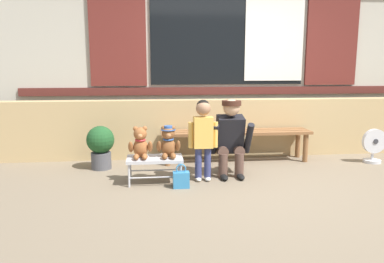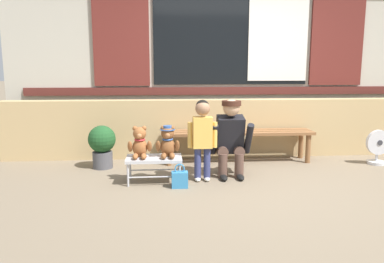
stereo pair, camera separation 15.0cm
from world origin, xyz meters
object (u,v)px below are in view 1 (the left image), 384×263
wooden_bench_long (236,135)px  potted_plant (101,145)px  teddy_bear_plain (140,144)px  floor_fan (374,146)px  child_standing (203,131)px  adult_crouching (231,137)px  small_display_bench (155,160)px  handbag_on_ground (181,179)px  teddy_bear_with_hat (168,142)px

wooden_bench_long → potted_plant: (-1.85, -0.20, -0.05)m
teddy_bear_plain → floor_fan: bearing=10.2°
teddy_bear_plain → child_standing: size_ratio=0.38×
teddy_bear_plain → wooden_bench_long: bearing=33.6°
adult_crouching → potted_plant: (-1.63, 0.49, -0.16)m
wooden_bench_long → child_standing: 1.06m
small_display_bench → handbag_on_ground: bearing=-37.7°
child_standing → adult_crouching: size_ratio=1.01×
child_standing → floor_fan: size_ratio=2.00×
wooden_bench_long → small_display_bench: 1.45m
child_standing → floor_fan: child_standing is taller
wooden_bench_long → floor_fan: bearing=-8.7°
small_display_bench → potted_plant: (-0.70, 0.67, 0.06)m
wooden_bench_long → teddy_bear_with_hat: bearing=-138.7°
potted_plant → teddy_bear_plain: bearing=-51.4°
wooden_bench_long → floor_fan: size_ratio=4.37×
teddy_bear_with_hat → potted_plant: size_ratio=0.64×
handbag_on_ground → teddy_bear_plain: bearing=153.4°
adult_crouching → floor_fan: size_ratio=1.98×
potted_plant → floor_fan: bearing=-1.4°
teddy_bear_plain → handbag_on_ground: bearing=-26.6°
teddy_bear_plain → adult_crouching: bearing=9.2°
wooden_bench_long → teddy_bear_with_hat: (-0.99, -0.87, 0.10)m
handbag_on_ground → child_standing: bearing=40.0°
wooden_bench_long → adult_crouching: size_ratio=2.21×
wooden_bench_long → teddy_bear_plain: 1.57m
child_standing → floor_fan: (2.48, 0.57, -0.35)m
wooden_bench_long → teddy_bear_with_hat: teddy_bear_with_hat is taller
wooden_bench_long → child_standing: child_standing is taller
wooden_bench_long → adult_crouching: 0.73m
adult_crouching → handbag_on_ground: adult_crouching is taller
teddy_bear_with_hat → teddy_bear_plain: bearing=-179.9°
teddy_bear_plain → potted_plant: size_ratio=0.64×
child_standing → potted_plant: child_standing is taller
wooden_bench_long → teddy_bear_plain: teddy_bear_plain is taller
wooden_bench_long → handbag_on_ground: wooden_bench_long is taller
small_display_bench → teddy_bear_plain: (-0.16, 0.00, 0.20)m
teddy_bear_with_hat → adult_crouching: 0.79m
adult_crouching → floor_fan: (2.11, 0.40, -0.24)m
teddy_bear_with_hat → child_standing: size_ratio=0.38×
adult_crouching → handbag_on_ground: 0.85m
small_display_bench → potted_plant: size_ratio=1.12×
teddy_bear_with_hat → adult_crouching: (0.77, 0.18, 0.01)m
teddy_bear_plain → floor_fan: (3.20, 0.58, -0.23)m
teddy_bear_with_hat → adult_crouching: bearing=12.9°
teddy_bear_plain → potted_plant: teddy_bear_plain is taller
teddy_bear_with_hat → floor_fan: teddy_bear_with_hat is taller
teddy_bear_plain → handbag_on_ground: (0.45, -0.22, -0.37)m
handbag_on_ground → potted_plant: potted_plant is taller
potted_plant → floor_fan: 3.74m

